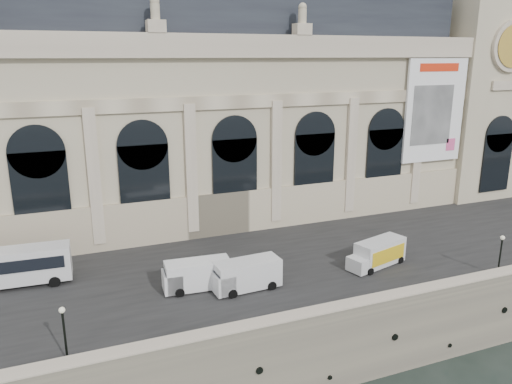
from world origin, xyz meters
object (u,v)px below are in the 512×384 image
van_b (194,275)px  box_truck (377,254)px  van_c (243,275)px  lamp_right (500,256)px  lamp_left (65,335)px

van_b → box_truck: size_ratio=0.89×
van_b → box_truck: bearing=-5.7°
van_c → lamp_right: size_ratio=1.53×
box_truck → lamp_left: size_ratio=1.66×
van_b → lamp_right: (27.00, -7.85, 0.65)m
van_c → lamp_left: size_ratio=1.50×
box_truck → lamp_right: lamp_right is taller
van_b → lamp_left: (-10.71, -7.29, 0.70)m
lamp_right → van_b: bearing=163.8°
van_c → lamp_left: bearing=-159.1°
lamp_left → lamp_right: bearing=-0.9°
van_b → box_truck: 17.93m
van_c → box_truck: van_c is taller
van_c → lamp_right: 23.82m
van_b → van_c: (3.99, -1.68, 0.03)m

